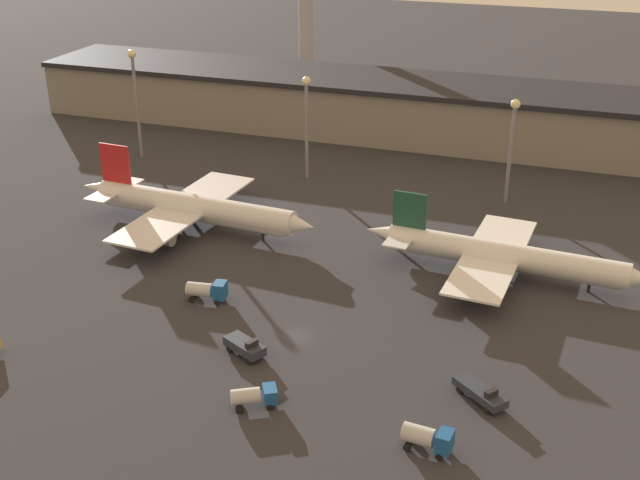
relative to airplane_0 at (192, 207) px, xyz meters
The scene contains 12 objects.
ground 41.84m from the airplane_0, 42.97° to the right, with size 600.00×600.00×0.00m, color #2D2D33.
terminal_building 71.66m from the airplane_0, 64.81° to the left, with size 200.23×24.61×13.52m.
airplane_0 is the anchor object (origin of this frame).
airplane_1 54.64m from the airplane_0, ahead, with size 45.58×31.50×11.78m.
service_vehicle_0 66.64m from the airplane_0, 31.31° to the right, with size 7.40×6.55×2.54m.
service_vehicle_1 43.41m from the airplane_0, 53.49° to the right, with size 6.58×5.02×2.79m.
service_vehicle_2 54.80m from the airplane_0, 54.94° to the right, with size 5.84×4.62×2.61m.
service_vehicle_4 69.89m from the airplane_0, 40.93° to the right, with size 5.81×2.85×3.04m.
service_vehicle_5 27.49m from the airplane_0, 58.11° to the right, with size 6.24×3.11×3.23m.
lamp_post_0 43.46m from the airplane_0, 133.20° to the left, with size 1.80×1.80×23.86m.
lamp_post_1 33.86m from the airplane_0, 70.87° to the left, with size 1.80×1.80×21.33m.
lamp_post_2 60.61m from the airplane_0, 30.70° to the left, with size 1.80×1.80×20.34m.
Camera 1 is at (34.47, -88.28, 59.26)m, focal length 45.00 mm.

